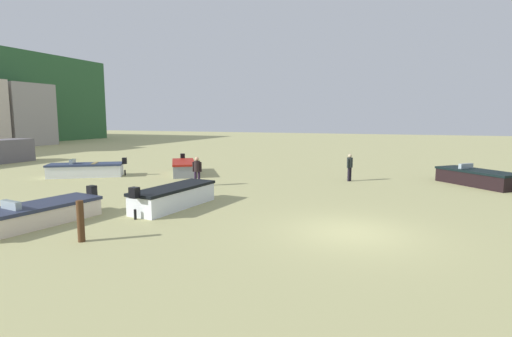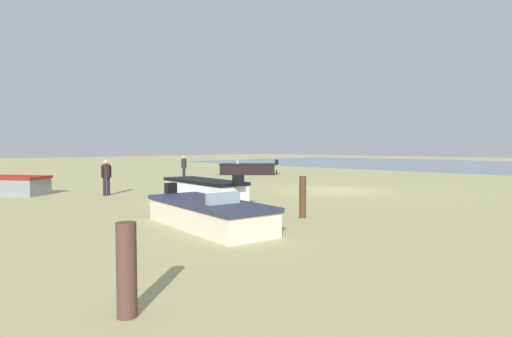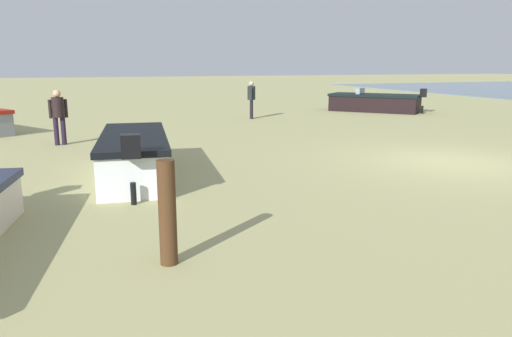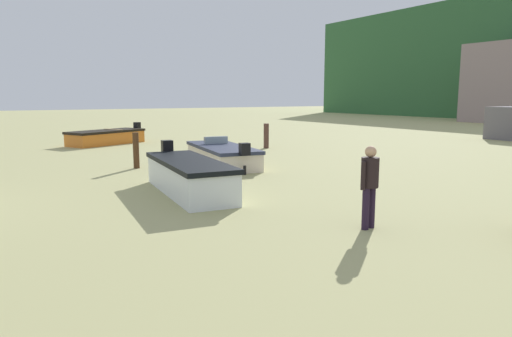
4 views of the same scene
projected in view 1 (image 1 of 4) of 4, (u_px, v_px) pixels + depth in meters
ground_plane at (350, 233)px, 12.94m from camera, size 160.00×160.00×0.00m
townhouse_far_right at (22, 115)px, 52.57m from camera, size 6.54×5.25×8.22m
boat_grey_0 at (184, 168)px, 26.23m from camera, size 4.23×3.42×1.18m
boat_white_2 at (86, 170)px, 25.13m from camera, size 3.78×4.66×1.17m
boat_black_3 at (477, 177)px, 21.86m from camera, size 4.31×4.21×1.19m
boat_cream_4 at (35, 214)px, 13.83m from camera, size 4.84×2.29×1.04m
boat_white_5 at (174, 197)px, 16.50m from camera, size 4.58×1.81×1.22m
mooring_post_near_water at (81, 221)px, 11.92m from camera, size 0.21×0.21×1.28m
beach_walker_foreground at (197, 169)px, 21.57m from camera, size 0.40×0.54×1.62m
beach_walker_distant at (350, 165)px, 23.29m from camera, size 0.53×0.44×1.62m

